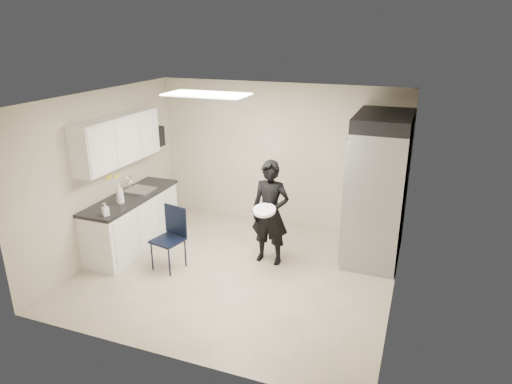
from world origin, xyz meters
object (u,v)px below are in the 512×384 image
at_px(lower_counter, 133,223).
at_px(man_tuxedo, 270,213).
at_px(commercial_fridge, 377,194).
at_px(folding_chair, 168,240).

xyz_separation_m(lower_counter, man_tuxedo, (2.30, 0.32, 0.39)).
xyz_separation_m(commercial_fridge, man_tuxedo, (-1.48, -0.76, -0.23)).
xyz_separation_m(commercial_fridge, folding_chair, (-2.85, -1.51, -0.58)).
distance_m(folding_chair, man_tuxedo, 1.60).
bearing_deg(commercial_fridge, lower_counter, -164.12).
distance_m(commercial_fridge, folding_chair, 3.28).
bearing_deg(man_tuxedo, commercial_fridge, 28.94).
bearing_deg(lower_counter, commercial_fridge, 15.88).
bearing_deg(folding_chair, lower_counter, 167.19).
bearing_deg(commercial_fridge, folding_chair, -152.00).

